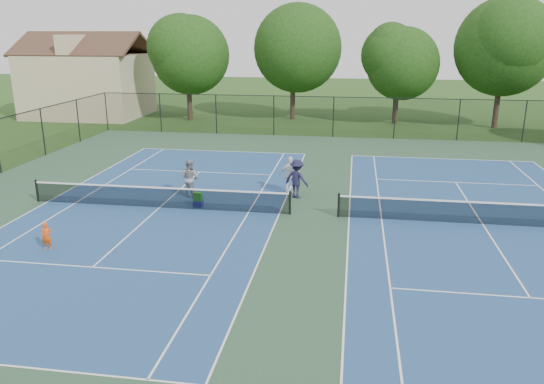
% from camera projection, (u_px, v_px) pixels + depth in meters
% --- Properties ---
extents(ground, '(140.00, 140.00, 0.00)m').
position_uv_depth(ground, '(314.00, 216.00, 22.96)').
color(ground, '#234716').
rests_on(ground, ground).
extents(court_pad, '(36.00, 36.00, 0.01)m').
position_uv_depth(court_pad, '(314.00, 216.00, 22.96)').
color(court_pad, '#284831').
rests_on(court_pad, ground).
extents(tennis_court_left, '(12.00, 23.83, 1.07)m').
position_uv_depth(tennis_court_left, '(159.00, 206.00, 23.96)').
color(tennis_court_left, navy).
rests_on(tennis_court_left, ground).
extents(tennis_court_right, '(12.00, 23.83, 1.07)m').
position_uv_depth(tennis_court_right, '(483.00, 222.00, 21.90)').
color(tennis_court_right, navy).
rests_on(tennis_court_right, ground).
extents(perimeter_fence, '(36.08, 36.08, 3.02)m').
position_uv_depth(perimeter_fence, '(315.00, 180.00, 22.49)').
color(perimeter_fence, black).
rests_on(perimeter_fence, ground).
extents(tree_back_a, '(6.80, 6.80, 9.15)m').
position_uv_depth(tree_back_a, '(187.00, 51.00, 45.79)').
color(tree_back_a, '#2D2116').
rests_on(tree_back_a, ground).
extents(tree_back_b, '(7.60, 7.60, 10.03)m').
position_uv_depth(tree_back_b, '(293.00, 44.00, 46.20)').
color(tree_back_b, '#2D2116').
rests_on(tree_back_b, ground).
extents(tree_back_c, '(6.00, 6.00, 8.40)m').
position_uv_depth(tree_back_c, '(399.00, 58.00, 44.26)').
color(tree_back_c, '#2D2116').
rests_on(tree_back_c, ground).
extents(tree_back_d, '(7.80, 7.80, 10.37)m').
position_uv_depth(tree_back_d, '(504.00, 42.00, 41.74)').
color(tree_back_d, '#2D2116').
rests_on(tree_back_d, ground).
extents(clapboard_house, '(10.80, 8.10, 7.65)m').
position_uv_depth(clapboard_house, '(88.00, 82.00, 49.07)').
color(clapboard_house, tan).
rests_on(clapboard_house, ground).
extents(child_player, '(0.44, 0.35, 1.04)m').
position_uv_depth(child_player, '(47.00, 236.00, 19.27)').
color(child_player, '#E94A0F').
rests_on(child_player, ground).
extents(instructor, '(1.10, 1.00, 1.85)m').
position_uv_depth(instructor, '(190.00, 178.00, 25.35)').
color(instructor, gray).
rests_on(instructor, ground).
extents(bystander_a, '(1.11, 0.54, 1.83)m').
position_uv_depth(bystander_a, '(290.00, 175.00, 25.96)').
color(bystander_a, white).
rests_on(bystander_a, ground).
extents(bystander_b, '(1.39, 1.13, 1.87)m').
position_uv_depth(bystander_b, '(297.00, 179.00, 25.19)').
color(bystander_b, '#1A1835').
rests_on(bystander_b, ground).
extents(ball_crate, '(0.43, 0.35, 0.30)m').
position_uv_depth(ball_crate, '(198.00, 204.00, 24.08)').
color(ball_crate, navy).
rests_on(ball_crate, ground).
extents(ball_hopper, '(0.37, 0.32, 0.39)m').
position_uv_depth(ball_hopper, '(198.00, 197.00, 23.98)').
color(ball_hopper, green).
rests_on(ball_hopper, ball_crate).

